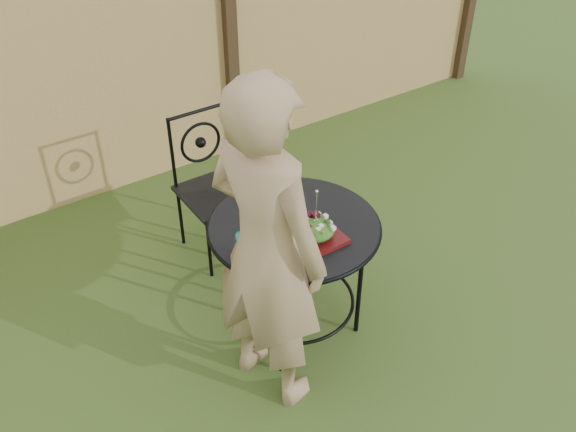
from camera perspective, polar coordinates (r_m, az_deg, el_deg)
The scene contains 9 objects.
ground at distance 3.51m, azimuth -5.31°, elevation -15.72°, with size 60.00×60.00×0.00m, color #2B4516.
fence at distance 4.61m, azimuth -19.88°, elevation 11.25°, with size 8.00×0.12×1.90m.
patio_table at distance 3.45m, azimuth 0.55°, elevation -2.57°, with size 0.92×0.92×0.72m.
patio_chair at distance 4.11m, azimuth -6.54°, elevation 3.01°, with size 0.46×0.46×0.95m.
diner at distance 2.95m, azimuth -1.89°, elevation -3.08°, with size 0.65×0.43×1.78m, color tan.
salad_plate at distance 3.27m, azimuth 2.30°, elevation -1.88°, with size 0.27×0.27×0.02m, color #410A09.
salad at distance 3.23m, azimuth 2.32°, elevation -1.16°, with size 0.21×0.21×0.08m, color #235614.
fork at distance 3.16m, azimuth 2.53°, elevation 0.76°, with size 0.01×0.01×0.18m, color silver.
drinking_glass at distance 3.12m, azimuth -3.94°, elevation -2.73°, with size 0.08×0.08×0.14m, color #0C9474.
Camera 1 is at (-0.93, -1.94, 2.78)m, focal length 40.00 mm.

